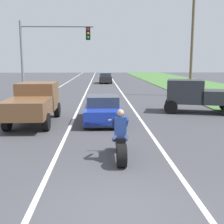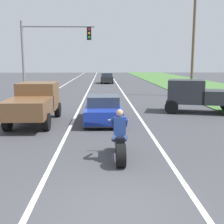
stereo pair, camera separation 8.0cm
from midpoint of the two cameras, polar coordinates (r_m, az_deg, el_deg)
ground_plane at (r=6.23m, az=1.12°, el=-19.34°), size 160.00×160.00×0.00m
lane_stripe_left_solid at (r=26.11m, az=-13.18°, el=2.92°), size 0.14×120.00×0.01m
lane_stripe_right_solid at (r=25.69m, az=2.79°, el=3.06°), size 0.14×120.00×0.01m
lane_stripe_centre_dashed at (r=25.65m, az=-5.26°, el=3.02°), size 0.14×120.00×0.01m
motorcycle_with_rider at (r=8.99m, az=1.77°, el=-5.91°), size 0.70×2.21×1.62m
sports_car_blue at (r=14.75m, az=-1.56°, el=0.46°), size 1.84×4.30×1.37m
pickup_truck_left_lane_brown at (r=14.83m, az=-14.95°, el=2.04°), size 2.02×4.80×1.98m
pickup_truck_right_shoulder_dark_grey at (r=18.24m, az=17.42°, el=3.33°), size 5.14×3.14×1.98m
traffic_light_mast_near at (r=22.27m, az=-12.85°, el=12.22°), size 5.39×0.34×6.00m
utility_pole_roadside at (r=27.29m, az=15.84°, el=12.29°), size 0.24×0.24×8.75m
distant_car_far_ahead at (r=42.10m, az=-0.97°, el=6.77°), size 1.80×4.00×1.50m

